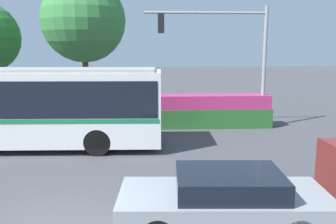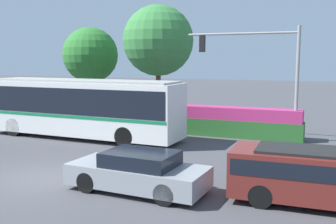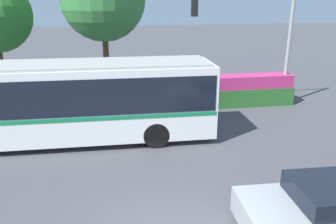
{
  "view_description": "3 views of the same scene",
  "coord_description": "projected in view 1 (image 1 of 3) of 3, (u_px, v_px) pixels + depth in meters",
  "views": [
    {
      "loc": [
        2.3,
        -7.24,
        3.93
      ],
      "look_at": [
        2.89,
        4.34,
        1.84
      ],
      "focal_mm": 37.95,
      "sensor_mm": 36.0,
      "label": 1
    },
    {
      "loc": [
        9.54,
        -11.3,
        4.26
      ],
      "look_at": [
        2.95,
        4.8,
        1.94
      ],
      "focal_mm": 42.81,
      "sensor_mm": 36.0,
      "label": 2
    },
    {
      "loc": [
        -1.25,
        -6.15,
        5.4
      ],
      "look_at": [
        0.73,
        5.18,
        1.53
      ],
      "focal_mm": 35.81,
      "sensor_mm": 36.0,
      "label": 3
    }
  ],
  "objects": [
    {
      "name": "city_bus",
      "position": [
        17.0,
        104.0,
        13.86
      ],
      "size": [
        11.31,
        2.79,
        3.15
      ],
      "rotation": [
        0.0,
        0.0,
        3.11
      ],
      "color": "silver",
      "rests_on": "ground"
    },
    {
      "name": "sedan_foreground",
      "position": [
        224.0,
        202.0,
        7.72
      ],
      "size": [
        4.62,
        2.09,
        1.31
      ],
      "rotation": [
        0.0,
        0.0,
        3.09
      ],
      "color": "gray",
      "rests_on": "ground"
    },
    {
      "name": "traffic_light_pole",
      "position": [
        232.0,
        47.0,
        17.13
      ],
      "size": [
        5.95,
        0.24,
        5.92
      ],
      "rotation": [
        0.0,
        0.0,
        3.14
      ],
      "color": "gray",
      "rests_on": "ground"
    },
    {
      "name": "flowering_hedge",
      "position": [
        193.0,
        111.0,
        17.77
      ],
      "size": [
        7.78,
        1.08,
        1.63
      ],
      "color": "#286028",
      "rests_on": "ground"
    },
    {
      "name": "street_tree_centre",
      "position": [
        84.0,
        21.0,
        20.17
      ],
      "size": [
        4.77,
        4.77,
        7.87
      ],
      "color": "brown",
      "rests_on": "ground"
    }
  ]
}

